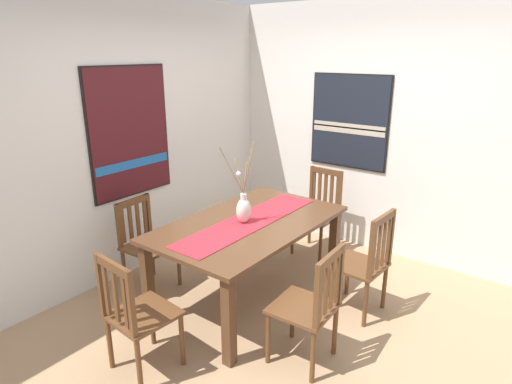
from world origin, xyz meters
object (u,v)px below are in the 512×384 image
at_px(centerpiece_vase, 244,208).
at_px(chair_1, 311,305).
at_px(chair_4, 136,313).
at_px(painting_on_side_wall, 349,122).
at_px(chair_3, 319,210).
at_px(chair_0, 365,262).
at_px(chair_2, 146,242).
at_px(dining_table, 249,232).
at_px(painting_on_back_wall, 130,132).

relative_size(centerpiece_vase, chair_1, 0.79).
distance_m(chair_4, painting_on_side_wall, 3.06).
distance_m(centerpiece_vase, chair_3, 1.36).
bearing_deg(chair_1, chair_4, 131.62).
distance_m(chair_1, chair_3, 1.88).
xyz_separation_m(chair_0, painting_on_side_wall, (1.27, 0.82, 0.95)).
relative_size(chair_0, chair_2, 1.08).
bearing_deg(painting_on_side_wall, chair_1, -159.62).
bearing_deg(chair_3, dining_table, 179.58).
distance_m(chair_0, chair_1, 0.83).
height_order(chair_1, chair_3, chair_3).
relative_size(dining_table, chair_2, 2.02).
xyz_separation_m(dining_table, chair_1, (-0.42, -0.88, -0.18)).
bearing_deg(chair_0, centerpiece_vase, 115.81).
bearing_deg(chair_2, chair_4, -132.22).
distance_m(centerpiece_vase, chair_4, 1.25).
relative_size(dining_table, chair_1, 1.92).
xyz_separation_m(dining_table, painting_on_side_wall, (1.68, -0.10, 0.78)).
bearing_deg(painting_on_back_wall, dining_table, -80.82).
xyz_separation_m(chair_2, painting_on_side_wall, (2.11, -1.01, 0.97)).
xyz_separation_m(chair_3, painting_on_side_wall, (0.43, -0.09, 0.94)).
distance_m(dining_table, chair_3, 1.26).
distance_m(centerpiece_vase, chair_0, 1.13).
bearing_deg(chair_0, chair_2, 114.46).
xyz_separation_m(chair_0, chair_3, (0.84, 0.91, 0.01)).
distance_m(chair_0, chair_4, 1.89).
height_order(chair_0, chair_4, chair_0).
bearing_deg(chair_1, painting_on_back_wall, 84.40).
distance_m(chair_4, painting_on_back_wall, 1.89).
relative_size(dining_table, painting_on_side_wall, 1.70).
bearing_deg(chair_4, chair_1, -48.38).
height_order(centerpiece_vase, chair_1, centerpiece_vase).
relative_size(dining_table, chair_4, 1.92).
distance_m(chair_0, chair_3, 1.24).
distance_m(centerpiece_vase, painting_on_back_wall, 1.39).
bearing_deg(centerpiece_vase, painting_on_side_wall, -3.99).
height_order(chair_0, chair_3, same).
height_order(chair_0, painting_on_back_wall, painting_on_back_wall).
distance_m(chair_1, painting_on_back_wall, 2.38).
distance_m(centerpiece_vase, chair_2, 1.06).
bearing_deg(centerpiece_vase, painting_on_back_wall, 97.17).
bearing_deg(painting_on_back_wall, painting_on_side_wall, -36.38).
distance_m(chair_2, painting_on_back_wall, 1.06).
xyz_separation_m(chair_2, chair_3, (1.67, -0.92, 0.03)).
bearing_deg(chair_1, dining_table, 64.43).
bearing_deg(painting_on_back_wall, chair_0, -74.46).
bearing_deg(dining_table, painting_on_back_wall, 99.18).
relative_size(centerpiece_vase, chair_4, 0.79).
bearing_deg(chair_3, painting_on_back_wall, 138.22).
distance_m(dining_table, centerpiece_vase, 0.25).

